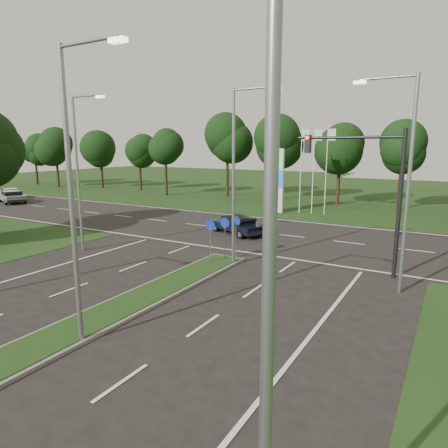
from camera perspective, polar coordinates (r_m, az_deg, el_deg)
The scene contains 15 objects.
verge_far at distance 58.23m, azimuth 19.59°, elevation 4.30°, with size 160.00×50.00×0.02m, color #183210.
cross_road at distance 28.70m, azimuth 7.67°, elevation -1.51°, with size 160.00×12.00×0.02m, color black.
median_kerb at distance 13.67m, azimuth -28.63°, elevation -17.01°, with size 2.00×26.00×0.12m, color slate.
streetlight_median_near at distance 12.56m, azimuth -20.55°, elevation 5.30°, with size 2.53×0.22×9.00m.
streetlight_median_far at distance 20.39m, azimuth 1.86°, elevation 7.92°, with size 2.53×0.22×9.00m.
streetlight_left_far at distance 24.80m, azimuth -19.95°, elevation 7.83°, with size 2.53×0.22×9.00m.
streetlight_right_far at distance 18.04m, azimuth 24.35°, elevation 6.56°, with size 2.53×0.22×9.00m.
streetlight_right_near at distance 4.48m, azimuth 4.17°, elevation -3.22°, with size 2.53×0.22×9.00m.
traffic_signal at distance 20.27m, azimuth 20.34°, elevation 6.02°, with size 5.10×0.42×7.00m.
median_signs at distance 21.67m, azimuth -0.02°, elevation -0.87°, with size 1.16×1.76×2.38m.
gas_pylon at distance 37.95m, azimuth 7.81°, elevation 6.41°, with size 5.80×1.26×8.00m.
treeline_far at distance 43.16m, azimuth 16.41°, elevation 11.45°, with size 6.00×6.00×9.90m.
navy_sedan at distance 28.57m, azimuth 1.96°, elevation -0.09°, with size 4.93×3.56×1.25m.
far_car_a at distance 50.23m, azimuth -28.03°, elevation 3.50°, with size 5.12×3.55×1.36m.
far_car_b at distance 54.77m, azimuth -28.14°, elevation 3.92°, with size 4.49×3.14×1.19m.
Camera 1 is at (10.70, -1.90, 6.18)m, focal length 32.00 mm.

